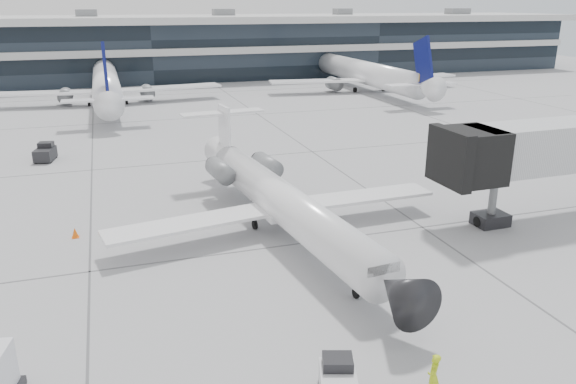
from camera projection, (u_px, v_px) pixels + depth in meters
name	position (u px, v px, depth m)	size (l,w,h in m)	color
ground	(271.00, 247.00, 32.58)	(220.00, 220.00, 0.00)	#949497
terminal	(147.00, 51.00, 104.85)	(170.00, 22.00, 10.00)	black
bg_jet_center	(108.00, 103.00, 79.78)	(32.00, 40.00, 9.60)	white
bg_jet_right	(364.00, 90.00, 91.51)	(32.00, 40.00, 9.60)	white
regional_jet	(280.00, 199.00, 34.25)	(21.27, 26.55, 6.13)	white
ramp_worker	(433.00, 376.00, 19.94)	(0.64, 0.42, 1.77)	#B8D516
baggage_tug	(338.00, 383.00, 20.01)	(1.90, 2.48, 1.39)	silver
traffic_cone	(75.00, 233.00, 33.87)	(0.45, 0.45, 0.63)	#FF620D
far_tug	(45.00, 153.00, 50.35)	(1.93, 2.72, 1.58)	black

